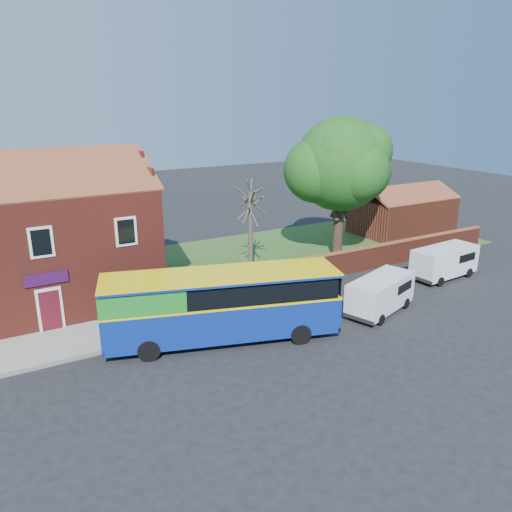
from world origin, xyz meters
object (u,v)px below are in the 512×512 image
bus (214,303)px  van_far (444,261)px  van_near (380,293)px  large_tree (340,167)px

bus → van_far: bus is taller
van_near → large_tree: size_ratio=0.48×
bus → van_far: (16.43, 0.65, -0.76)m
bus → van_near: size_ratio=2.36×
van_far → van_near: bearing=-168.9°
bus → large_tree: large_tree is taller
van_far → bus: bearing=177.7°
van_near → van_far: bearing=-3.3°
van_near → large_tree: bearing=46.4°
bus → large_tree: (13.22, 7.56, 4.61)m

